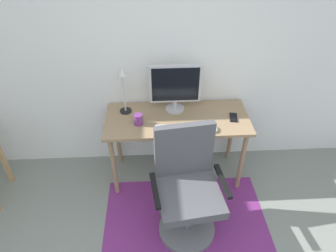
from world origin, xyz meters
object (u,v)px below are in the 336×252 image
(monitor, at_px, (175,86))
(office_chair, at_px, (187,192))
(desk, at_px, (177,125))
(desk_lamp, at_px, (123,85))
(computer_mouse, at_px, (214,129))
(cell_phone, at_px, (233,117))
(coffee_cup, at_px, (138,119))
(keyboard, at_px, (180,129))

(monitor, distance_m, office_chair, 0.96)
(desk, xyz_separation_m, desk_lamp, (-0.49, 0.13, 0.38))
(desk, bearing_deg, computer_mouse, -32.93)
(monitor, distance_m, cell_phone, 0.62)
(desk_lamp, bearing_deg, coffee_cup, -58.37)
(desk, relative_size, computer_mouse, 12.89)
(desk, height_order, cell_phone, cell_phone)
(computer_mouse, xyz_separation_m, coffee_cup, (-0.67, 0.12, 0.03))
(office_chair, bearing_deg, cell_phone, 44.26)
(monitor, bearing_deg, keyboard, -86.52)
(cell_phone, bearing_deg, desk, -173.36)
(monitor, bearing_deg, cell_phone, -17.78)
(computer_mouse, distance_m, cell_phone, 0.27)
(keyboard, bearing_deg, cell_phone, 16.77)
(monitor, height_order, desk_lamp, monitor)
(monitor, height_order, coffee_cup, monitor)
(desk, xyz_separation_m, office_chair, (0.03, -0.64, -0.20))
(computer_mouse, bearing_deg, coffee_cup, 169.46)
(keyboard, relative_size, office_chair, 0.42)
(keyboard, relative_size, desk_lamp, 0.95)
(keyboard, bearing_deg, office_chair, -86.68)
(keyboard, bearing_deg, computer_mouse, -3.14)
(coffee_cup, xyz_separation_m, desk_lamp, (-0.13, 0.21, 0.24))
(keyboard, xyz_separation_m, desk_lamp, (-0.49, 0.31, 0.29))
(cell_phone, bearing_deg, keyboard, -153.34)
(cell_phone, bearing_deg, desk_lamp, -179.08)
(monitor, height_order, cell_phone, monitor)
(office_chair, bearing_deg, desk, 85.94)
(coffee_cup, bearing_deg, monitor, 32.36)
(desk, distance_m, desk_lamp, 0.63)
(desk_lamp, bearing_deg, computer_mouse, -22.58)
(computer_mouse, height_order, cell_phone, computer_mouse)
(computer_mouse, distance_m, coffee_cup, 0.68)
(coffee_cup, bearing_deg, desk_lamp, 121.63)
(computer_mouse, bearing_deg, keyboard, 176.86)
(monitor, xyz_separation_m, cell_phone, (0.54, -0.17, -0.26))
(computer_mouse, bearing_deg, desk_lamp, 157.42)
(desk, relative_size, desk_lamp, 2.97)
(desk, height_order, computer_mouse, computer_mouse)
(cell_phone, height_order, desk_lamp, desk_lamp)
(cell_phone, distance_m, desk_lamp, 1.06)
(monitor, bearing_deg, desk_lamp, -178.50)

